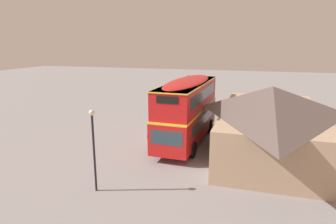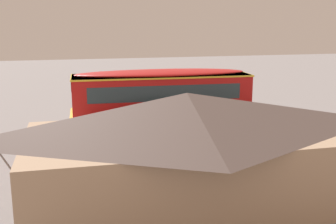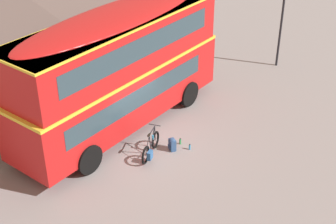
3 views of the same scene
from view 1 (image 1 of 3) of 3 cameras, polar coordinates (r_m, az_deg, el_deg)
name	(u,v)px [view 1 (image 1 of 3)]	position (r m, az deg, el deg)	size (l,w,h in m)	color
ground_plane	(175,138)	(23.53, 1.40, -5.03)	(120.00, 120.00, 0.00)	gray
double_decker_bus	(187,108)	(22.06, 3.79, 0.82)	(9.76, 2.98, 4.79)	black
touring_bicycle	(163,130)	(24.17, -0.97, -3.60)	(1.66, 0.75, 1.06)	black
backpack_on_ground	(155,134)	(23.63, -2.54, -4.29)	(0.34, 0.36, 0.51)	#2D4C7A
water_bottle_green_metal	(153,138)	(23.24, -2.99, -4.98)	(0.08, 0.08, 0.25)	green
water_bottle_blue_sports	(147,137)	(23.49, -4.06, -4.82)	(0.07, 0.07, 0.24)	#338CBF
pub_building	(271,119)	(21.34, 19.25, -1.22)	(13.12, 6.94, 4.55)	tan
street_lamp	(93,141)	(15.03, -14.24, -5.52)	(0.28, 0.28, 4.26)	black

